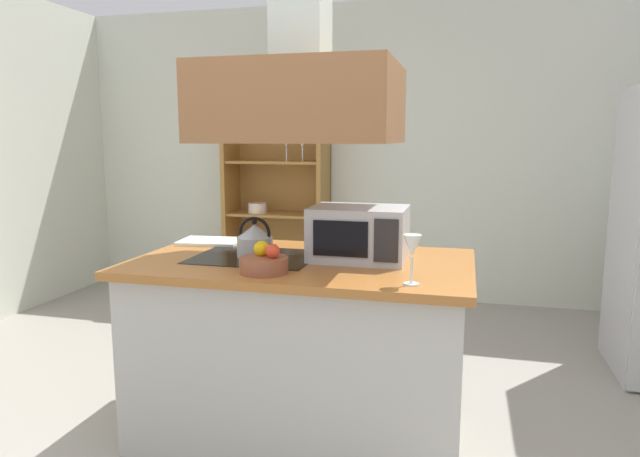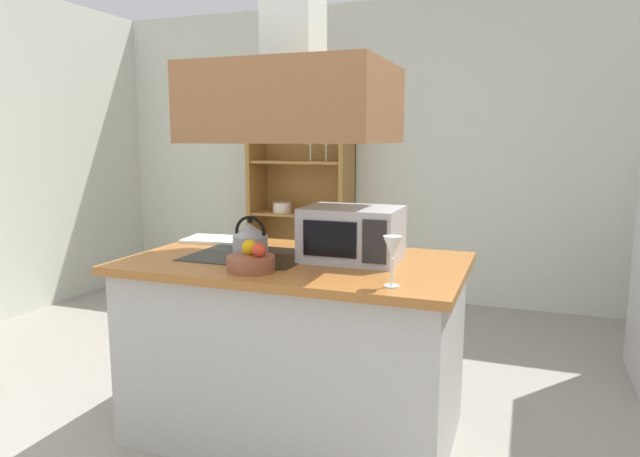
{
  "view_description": "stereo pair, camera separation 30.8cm",
  "coord_description": "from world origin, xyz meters",
  "px_view_note": "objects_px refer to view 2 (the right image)",
  "views": [
    {
      "loc": [
        0.74,
        -2.25,
        1.49
      ],
      "look_at": [
        -0.02,
        0.69,
        1.0
      ],
      "focal_mm": 31.7,
      "sensor_mm": 36.0,
      "label": 1
    },
    {
      "loc": [
        1.04,
        -2.16,
        1.49
      ],
      "look_at": [
        -0.02,
        0.69,
        1.0
      ],
      "focal_mm": 31.7,
      "sensor_mm": 36.0,
      "label": 2
    }
  ],
  "objects_px": {
    "microwave": "(352,234)",
    "fruit_bowl": "(251,261)",
    "dish_cabinet": "(302,204)",
    "kettle": "(250,239)",
    "wine_glass_on_counter": "(392,250)",
    "cutting_board": "(215,239)"
  },
  "relations": [
    {
      "from": "cutting_board",
      "to": "microwave",
      "type": "xyz_separation_m",
      "value": [
        0.89,
        -0.22,
        0.12
      ]
    },
    {
      "from": "dish_cabinet",
      "to": "kettle",
      "type": "distance_m",
      "value": 2.55
    },
    {
      "from": "microwave",
      "to": "fruit_bowl",
      "type": "xyz_separation_m",
      "value": [
        -0.35,
        -0.38,
        -0.08
      ]
    },
    {
      "from": "dish_cabinet",
      "to": "wine_glass_on_counter",
      "type": "relative_size",
      "value": 9.48
    },
    {
      "from": "dish_cabinet",
      "to": "wine_glass_on_counter",
      "type": "xyz_separation_m",
      "value": [
        1.52,
        -2.79,
        0.18
      ]
    },
    {
      "from": "dish_cabinet",
      "to": "cutting_board",
      "type": "xyz_separation_m",
      "value": [
        0.33,
        -2.15,
        0.04
      ]
    },
    {
      "from": "dish_cabinet",
      "to": "kettle",
      "type": "xyz_separation_m",
      "value": [
        0.71,
        -2.44,
        0.11
      ]
    },
    {
      "from": "kettle",
      "to": "cutting_board",
      "type": "distance_m",
      "value": 0.49
    },
    {
      "from": "dish_cabinet",
      "to": "kettle",
      "type": "height_order",
      "value": "dish_cabinet"
    },
    {
      "from": "kettle",
      "to": "dish_cabinet",
      "type": "bearing_deg",
      "value": 106.15
    },
    {
      "from": "dish_cabinet",
      "to": "microwave",
      "type": "relative_size",
      "value": 4.24
    },
    {
      "from": "wine_glass_on_counter",
      "to": "fruit_bowl",
      "type": "height_order",
      "value": "wine_glass_on_counter"
    },
    {
      "from": "cutting_board",
      "to": "fruit_bowl",
      "type": "distance_m",
      "value": 0.81
    },
    {
      "from": "wine_glass_on_counter",
      "to": "cutting_board",
      "type": "bearing_deg",
      "value": 151.52
    },
    {
      "from": "dish_cabinet",
      "to": "cutting_board",
      "type": "distance_m",
      "value": 2.17
    },
    {
      "from": "cutting_board",
      "to": "fruit_bowl",
      "type": "height_order",
      "value": "fruit_bowl"
    },
    {
      "from": "microwave",
      "to": "fruit_bowl",
      "type": "relative_size",
      "value": 2.13
    },
    {
      "from": "microwave",
      "to": "fruit_bowl",
      "type": "distance_m",
      "value": 0.52
    },
    {
      "from": "kettle",
      "to": "cutting_board",
      "type": "xyz_separation_m",
      "value": [
        -0.38,
        0.3,
        -0.08
      ]
    },
    {
      "from": "dish_cabinet",
      "to": "cutting_board",
      "type": "relative_size",
      "value": 5.74
    },
    {
      "from": "microwave",
      "to": "fruit_bowl",
      "type": "bearing_deg",
      "value": -133.35
    },
    {
      "from": "cutting_board",
      "to": "fruit_bowl",
      "type": "xyz_separation_m",
      "value": [
        0.54,
        -0.6,
        0.04
      ]
    }
  ]
}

